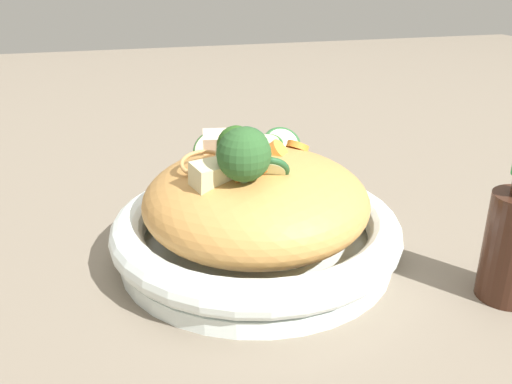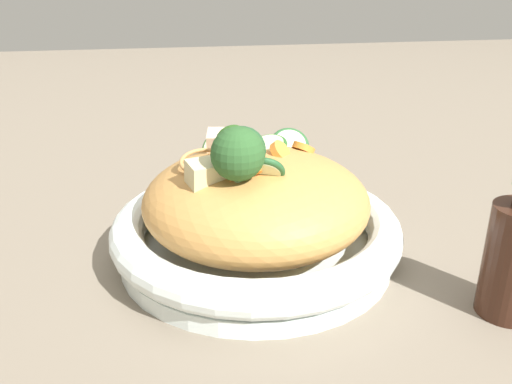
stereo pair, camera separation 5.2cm
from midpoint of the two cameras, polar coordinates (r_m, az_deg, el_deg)
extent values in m
plane|color=#766A5A|center=(0.55, -2.72, -6.80)|extent=(3.00, 3.00, 0.00)
cylinder|color=white|center=(0.55, -2.73, -6.07)|extent=(0.27, 0.27, 0.02)
torus|color=white|center=(0.54, -2.78, -3.78)|extent=(0.29, 0.29, 0.03)
ellipsoid|color=#C08845|center=(0.53, -2.84, -0.97)|extent=(0.22, 0.22, 0.09)
torus|color=#BF883C|center=(0.52, -0.23, 2.31)|extent=(0.08, 0.09, 0.02)
torus|color=#CA8646|center=(0.52, -2.89, 1.02)|extent=(0.07, 0.07, 0.02)
torus|color=tan|center=(0.50, -8.46, 2.85)|extent=(0.05, 0.06, 0.01)
cone|color=#9FBE74|center=(0.47, -4.46, 0.90)|extent=(0.03, 0.03, 0.02)
sphere|color=#2A5628|center=(0.46, -4.56, 3.90)|extent=(0.06, 0.06, 0.05)
cone|color=#A4BF72|center=(0.49, -5.09, 2.56)|extent=(0.02, 0.02, 0.02)
sphere|color=#28541C|center=(0.49, -5.18, 4.92)|extent=(0.05, 0.05, 0.04)
cone|color=#9FBC74|center=(0.48, -4.16, 1.91)|extent=(0.03, 0.03, 0.02)
sphere|color=#244E2A|center=(0.47, -4.23, 4.32)|extent=(0.06, 0.06, 0.04)
cylinder|color=orange|center=(0.56, 1.76, 4.75)|extent=(0.03, 0.03, 0.02)
cylinder|color=orange|center=(0.51, -5.17, 3.83)|extent=(0.03, 0.03, 0.02)
cylinder|color=orange|center=(0.55, -6.05, 4.72)|extent=(0.04, 0.04, 0.03)
cylinder|color=orange|center=(0.52, -0.45, 4.31)|extent=(0.03, 0.03, 0.02)
cylinder|color=orange|center=(0.47, -3.77, 1.72)|extent=(0.04, 0.04, 0.02)
cylinder|color=orange|center=(0.48, -6.86, 2.23)|extent=(0.02, 0.03, 0.02)
cylinder|color=beige|center=(0.47, -2.41, 2.15)|extent=(0.03, 0.04, 0.03)
torus|color=#23542B|center=(0.47, -2.41, 2.15)|extent=(0.04, 0.05, 0.04)
cylinder|color=beige|center=(0.59, -7.17, 4.49)|extent=(0.05, 0.05, 0.03)
torus|color=#2D5528|center=(0.59, -7.17, 4.49)|extent=(0.05, 0.06, 0.04)
cylinder|color=beige|center=(0.59, 0.20, 5.01)|extent=(0.03, 0.03, 0.03)
torus|color=#27592D|center=(0.59, 0.20, 5.01)|extent=(0.04, 0.04, 0.03)
cylinder|color=beige|center=(0.55, -1.75, 4.94)|extent=(0.04, 0.04, 0.01)
torus|color=#295C25|center=(0.55, -1.75, 4.94)|extent=(0.05, 0.05, 0.02)
cube|color=beige|center=(0.55, -6.74, 4.89)|extent=(0.03, 0.04, 0.03)
cube|color=beige|center=(0.47, -7.87, 1.67)|extent=(0.04, 0.04, 0.03)
cube|color=beige|center=(0.51, -4.98, 4.13)|extent=(0.03, 0.03, 0.02)
cube|color=beige|center=(0.51, -5.27, 4.06)|extent=(0.04, 0.04, 0.03)
camera|label=1|loc=(0.03, -92.86, -1.22)|focal=37.92mm
camera|label=2|loc=(0.03, 87.14, 1.22)|focal=37.92mm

